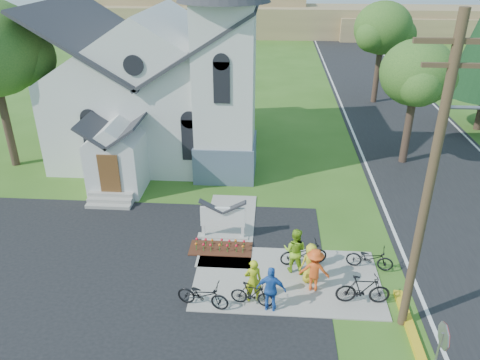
# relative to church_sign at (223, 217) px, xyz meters

# --- Properties ---
(ground) EXTENTS (120.00, 120.00, 0.00)m
(ground) POSITION_rel_church_sign_xyz_m (1.20, -3.20, -1.03)
(ground) COLOR #355F1B
(ground) RESTS_ON ground
(parking_lot) EXTENTS (20.00, 16.00, 0.02)m
(parking_lot) POSITION_rel_church_sign_xyz_m (-5.80, -5.20, -1.02)
(parking_lot) COLOR black
(parking_lot) RESTS_ON ground
(road) EXTENTS (8.00, 90.00, 0.02)m
(road) POSITION_rel_church_sign_xyz_m (11.20, 11.80, -1.02)
(road) COLOR black
(road) RESTS_ON ground
(sidewalk) EXTENTS (7.00, 4.00, 0.05)m
(sidewalk) POSITION_rel_church_sign_xyz_m (2.70, -2.70, -1.00)
(sidewalk) COLOR gray
(sidewalk) RESTS_ON ground
(church) EXTENTS (12.35, 12.00, 13.00)m
(church) POSITION_rel_church_sign_xyz_m (-4.28, 9.28, 4.22)
(church) COLOR silver
(church) RESTS_ON ground
(church_sign) EXTENTS (2.20, 0.40, 1.70)m
(church_sign) POSITION_rel_church_sign_xyz_m (0.00, 0.00, 0.00)
(church_sign) COLOR gray
(church_sign) RESTS_ON ground
(flower_bed) EXTENTS (2.60, 1.10, 0.07)m
(flower_bed) POSITION_rel_church_sign_xyz_m (0.00, -0.90, -0.99)
(flower_bed) COLOR #3C1C10
(flower_bed) RESTS_ON ground
(utility_pole) EXTENTS (3.45, 0.28, 10.00)m
(utility_pole) POSITION_rel_church_sign_xyz_m (6.56, -4.70, 4.38)
(utility_pole) COLOR #483424
(utility_pole) RESTS_ON ground
(stop_sign) EXTENTS (0.11, 0.76, 2.48)m
(stop_sign) POSITION_rel_church_sign_xyz_m (6.63, -7.40, 0.75)
(stop_sign) COLOR gray
(stop_sign) RESTS_ON ground
(tree_road_near) EXTENTS (4.00, 4.00, 7.05)m
(tree_road_near) POSITION_rel_church_sign_xyz_m (9.70, 8.80, 4.18)
(tree_road_near) COLOR #3D2921
(tree_road_near) RESTS_ON ground
(tree_road_mid) EXTENTS (4.40, 4.40, 7.80)m
(tree_road_mid) POSITION_rel_church_sign_xyz_m (10.20, 20.80, 4.75)
(tree_road_mid) COLOR #3D2921
(tree_road_mid) RESTS_ON ground
(distant_hills) EXTENTS (61.00, 10.00, 5.60)m
(distant_hills) POSITION_rel_church_sign_xyz_m (4.56, 53.13, 1.15)
(distant_hills) COLOR olive
(distant_hills) RESTS_ON ground
(cyclist_0) EXTENTS (0.71, 0.55, 1.71)m
(cyclist_0) POSITION_rel_church_sign_xyz_m (1.47, -3.96, -0.12)
(cyclist_0) COLOR #B3C417
(cyclist_0) RESTS_ON sidewalk
(bike_0) EXTENTS (1.96, 1.03, 0.98)m
(bike_0) POSITION_rel_church_sign_xyz_m (-0.24, -4.39, -0.49)
(bike_0) COLOR black
(bike_0) RESTS_ON sidewalk
(cyclist_1) EXTENTS (1.06, 0.93, 1.85)m
(cyclist_1) POSITION_rel_church_sign_xyz_m (2.98, -2.15, -0.05)
(cyclist_1) COLOR #84BC23
(cyclist_1) RESTS_ON sidewalk
(bike_1) EXTENTS (1.59, 0.68, 0.92)m
(bike_1) POSITION_rel_church_sign_xyz_m (1.46, -4.22, -0.51)
(bike_1) COLOR black
(bike_1) RESTS_ON sidewalk
(cyclist_2) EXTENTS (1.07, 0.56, 1.74)m
(cyclist_2) POSITION_rel_church_sign_xyz_m (2.11, -4.40, -0.11)
(cyclist_2) COLOR blue
(cyclist_2) RESTS_ON sidewalk
(bike_2) EXTENTS (1.96, 1.00, 0.98)m
(bike_2) POSITION_rel_church_sign_xyz_m (3.36, -1.69, -0.49)
(bike_2) COLOR black
(bike_2) RESTS_ON sidewalk
(cyclist_3) EXTENTS (1.17, 0.76, 1.70)m
(cyclist_3) POSITION_rel_church_sign_xyz_m (3.65, -3.20, -0.13)
(cyclist_3) COLOR #E54F19
(cyclist_3) RESTS_ON sidewalk
(bike_3) EXTENTS (1.91, 0.58, 1.14)m
(bike_3) POSITION_rel_church_sign_xyz_m (5.30, -3.83, -0.41)
(bike_3) COLOR black
(bike_3) RESTS_ON sidewalk
(cyclist_4) EXTENTS (0.92, 0.76, 1.61)m
(cyclist_4) POSITION_rel_church_sign_xyz_m (3.54, -2.74, -0.17)
(cyclist_4) COLOR gold
(cyclist_4) RESTS_ON sidewalk
(bike_4) EXTENTS (1.88, 0.96, 0.94)m
(bike_4) POSITION_rel_church_sign_xyz_m (5.90, -1.79, -0.51)
(bike_4) COLOR black
(bike_4) RESTS_ON sidewalk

